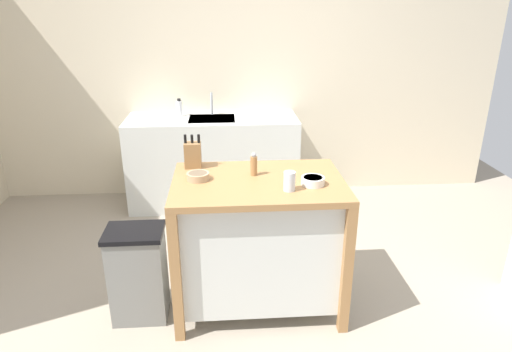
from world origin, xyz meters
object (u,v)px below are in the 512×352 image
Objects in this scene: kitchen_island at (258,236)px; sink_faucet at (212,104)px; bottle_dish_soap at (179,108)px; drinking_cup at (289,181)px; trash_bin at (138,274)px; knife_block at (193,155)px; bowl_ceramic_small at (198,176)px; pepper_grinder at (254,165)px; bowl_stoneware_deep at (313,181)px.

kitchen_island is 4.88× the size of sink_faucet.
kitchen_island is 6.29× the size of bottle_dish_soap.
drinking_cup is 0.18× the size of trash_bin.
drinking_cup is at bearing -67.61° from bottle_dish_soap.
trash_bin is (-0.36, -0.36, -0.67)m from knife_block.
knife_block reaches higher than bowl_ceramic_small.
pepper_grinder is (0.35, 0.05, 0.05)m from bowl_ceramic_small.
kitchen_island is at bearing -32.72° from knife_block.
drinking_cup is 0.53× the size of sink_faucet.
bottle_dish_soap reaches higher than drinking_cup.
bowl_stoneware_deep reaches higher than kitchen_island.
bowl_ceramic_small reaches higher than trash_bin.
sink_faucet is 0.32m from bottle_dish_soap.
bowl_ceramic_small is 0.74m from trash_bin.
pepper_grinder is (-0.35, 0.19, 0.04)m from bowl_stoneware_deep.
knife_block is 1.50× the size of pepper_grinder.
bowl_stoneware_deep is at bearing -0.08° from trash_bin.
sink_faucet is at bearing 5.57° from bottle_dish_soap.
sink_faucet is (-0.49, 1.99, 0.04)m from drinking_cup.
bowl_ceramic_small reaches higher than kitchen_island.
bowl_ceramic_small is at bearing -79.72° from knife_block.
trash_bin is at bearing 179.92° from bowl_stoneware_deep.
drinking_cup is at bearing -45.88° from kitchen_island.
bowl_stoneware_deep is 0.23× the size of trash_bin.
trash_bin is at bearing -161.86° from bowl_ceramic_small.
kitchen_island is 0.69m from knife_block.
trash_bin is at bearing -172.99° from kitchen_island.
sink_faucet is (-0.32, 1.82, 0.50)m from kitchen_island.
bowl_stoneware_deep is 0.40m from pepper_grinder.
trash_bin is at bearing -166.16° from pepper_grinder.
bowl_stoneware_deep is at bearing -71.35° from sink_faucet.
drinking_cup is (0.17, -0.17, 0.46)m from kitchen_island.
sink_faucet reaches higher than bottle_dish_soap.
trash_bin is at bearing -94.23° from bottle_dish_soap.
bottle_dish_soap is at bearing -174.43° from sink_faucet.
kitchen_island is at bearing -5.50° from bowl_ceramic_small.
sink_faucet is (0.05, 1.78, 0.08)m from bowl_ceramic_small.
sink_faucet is at bearing 76.58° from trash_bin.
pepper_grinder is at bearing 125.83° from drinking_cup.
bottle_dish_soap is (-0.81, 1.96, 0.01)m from drinking_cup.
trash_bin is at bearing 175.24° from drinking_cup.
knife_block is 1.55m from sink_faucet.
bowl_stoneware_deep is 2.02m from sink_faucet.
sink_faucet is (0.10, 1.55, 0.01)m from knife_block.
bottle_dish_soap is at bearing 98.55° from bowl_ceramic_small.
bowl_ceramic_small is at bearing -81.45° from bottle_dish_soap.
drinking_cup reaches higher than trash_bin.
bowl_stoneware_deep is at bearing -26.21° from knife_block.
bottle_dish_soap reaches higher than bowl_ceramic_small.
pepper_grinder reaches higher than drinking_cup.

